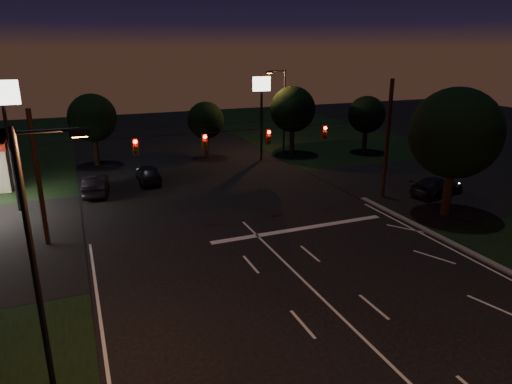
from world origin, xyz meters
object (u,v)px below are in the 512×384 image
tree_right_near (454,134)px  car_oncoming_a (148,173)px  utility_pole_right (382,197)px  car_oncoming_b (96,184)px  car_cross (437,186)px

tree_right_near → car_oncoming_a: size_ratio=1.91×
utility_pole_right → car_oncoming_b: (-20.68, 9.18, 0.79)m
utility_pole_right → car_oncoming_b: size_ratio=1.87×
utility_pole_right → car_oncoming_b: 22.64m
tree_right_near → car_cross: tree_right_near is taller
tree_right_near → car_oncoming_b: bearing=147.7°
utility_pole_right → tree_right_near: bearing=-72.5°
tree_right_near → car_oncoming_a: 24.32m
car_oncoming_a → car_cross: size_ratio=0.92×
utility_pole_right → tree_right_near: tree_right_near is taller
utility_pole_right → car_cross: utility_pole_right is taller
utility_pole_right → car_oncoming_b: utility_pole_right is taller
utility_pole_right → car_cross: bearing=-15.7°
car_oncoming_a → car_oncoming_b: size_ratio=0.95×
tree_right_near → car_oncoming_a: (-17.80, 15.84, -4.90)m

